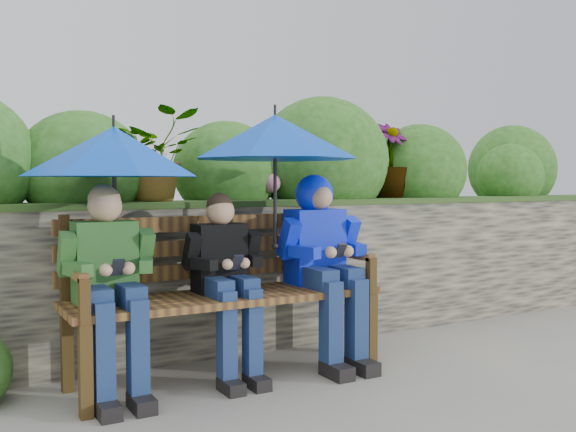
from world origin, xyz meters
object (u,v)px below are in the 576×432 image
boy_left (110,278)px  umbrella_left (114,152)px  boy_right (323,251)px  umbrella_right (275,137)px  boy_middle (226,273)px  park_bench (222,283)px

boy_left → umbrella_left: size_ratio=1.20×
boy_left → boy_right: size_ratio=0.95×
boy_left → boy_right: boy_right is taller
umbrella_right → boy_middle: bearing=-171.0°
boy_middle → park_bench: bearing=83.1°
boy_left → umbrella_right: size_ratio=1.13×
boy_middle → umbrella_right: bearing=9.0°
park_bench → umbrella_left: umbrella_left is taller
park_bench → boy_left: size_ratio=1.62×
umbrella_left → boy_middle: bearing=-5.3°
boy_left → park_bench: bearing=7.3°
boy_left → umbrella_left: (0.05, 0.06, 0.67)m
park_bench → umbrella_right: umbrella_right is taller
umbrella_right → umbrella_left: bearing=179.9°
park_bench → boy_right: bearing=-6.9°
boy_middle → boy_right: boy_right is taller
park_bench → umbrella_right: size_ratio=1.82×
boy_middle → umbrella_right: 0.88m
boy_right → umbrella_right: size_ratio=1.18×
boy_middle → umbrella_right: size_ratio=1.07×
park_bench → boy_right: (0.66, -0.08, 0.16)m
boy_right → umbrella_left: umbrella_left is taller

